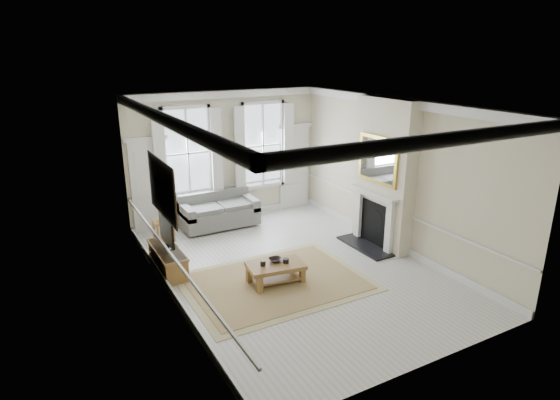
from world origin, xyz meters
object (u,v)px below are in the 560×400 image
coffee_table (276,268)px  tv_stand (168,260)px  sofa (219,213)px  side_table (163,224)px

coffee_table → tv_stand: 2.29m
sofa → side_table: sofa is taller
sofa → coffee_table: 3.45m
side_table → sofa: bearing=13.5°
sofa → side_table: 1.58m
sofa → side_table: size_ratio=3.50×
sofa → coffee_table: size_ratio=1.65×
coffee_table → tv_stand: (-1.70, 1.53, -0.08)m
side_table → tv_stand: side_table is taller
side_table → tv_stand: 1.60m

